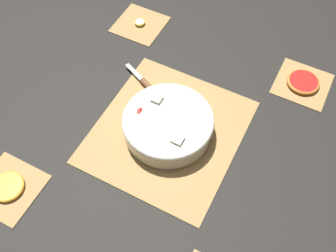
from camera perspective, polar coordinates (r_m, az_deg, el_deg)
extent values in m
plane|color=black|center=(1.16, 0.00, -0.85)|extent=(6.00, 6.00, 0.00)
cube|color=#A8844C|center=(1.16, 0.00, -0.77)|extent=(0.45, 0.41, 0.01)
cube|color=#4C381E|center=(1.25, 3.57, 5.07)|extent=(0.01, 0.40, 0.00)
cube|color=#4C381E|center=(1.21, 2.43, 3.23)|extent=(0.01, 0.40, 0.00)
cube|color=#4C381E|center=(1.18, 1.25, 1.30)|extent=(0.01, 0.40, 0.00)
cube|color=#4C381E|center=(1.16, 0.00, -0.73)|extent=(0.01, 0.40, 0.00)
cube|color=#4C381E|center=(1.13, -1.31, -2.85)|extent=(0.01, 0.40, 0.00)
cube|color=#4C381E|center=(1.11, -2.67, -5.06)|extent=(0.01, 0.40, 0.00)
cube|color=#4C381E|center=(1.09, -4.11, -7.37)|extent=(0.01, 0.40, 0.00)
cube|color=#A8844C|center=(1.46, -4.10, 14.54)|extent=(0.17, 0.17, 0.01)
cube|color=#4C381E|center=(1.48, -3.55, 15.24)|extent=(0.00, 0.16, 0.00)
cube|color=#4C381E|center=(1.44, -4.66, 13.92)|extent=(0.00, 0.16, 0.00)
cube|color=#A8844C|center=(1.16, -22.16, -8.32)|extent=(0.17, 0.17, 0.01)
cube|color=#4C381E|center=(1.16, -21.35, -7.21)|extent=(0.00, 0.16, 0.00)
cube|color=#4C381E|center=(1.15, -23.05, -9.35)|extent=(0.00, 0.16, 0.00)
cube|color=#A8844C|center=(1.34, 18.93, 5.84)|extent=(0.17, 0.17, 0.01)
cube|color=#4C381E|center=(1.35, 19.28, 6.68)|extent=(0.00, 0.16, 0.00)
cube|color=#4C381E|center=(1.32, 18.61, 5.07)|extent=(0.00, 0.16, 0.00)
cylinder|color=silver|center=(1.13, 0.00, 0.18)|extent=(0.26, 0.26, 0.06)
torus|color=silver|center=(1.11, 0.00, 0.89)|extent=(0.26, 0.26, 0.01)
cylinder|color=#F7EFC6|center=(1.17, 4.36, 1.53)|extent=(0.02, 0.02, 0.01)
cylinder|color=#F7EFC6|center=(1.10, -2.78, -3.00)|extent=(0.03, 0.03, 0.01)
cylinder|color=#F7EFC6|center=(1.07, -2.75, -3.29)|extent=(0.03, 0.03, 0.01)
cylinder|color=#F7EFC6|center=(1.14, 1.37, 1.79)|extent=(0.03, 0.03, 0.01)
cylinder|color=#F7EFC6|center=(1.12, -2.63, -1.16)|extent=(0.02, 0.02, 0.01)
cylinder|color=#F7EFC6|center=(1.15, 1.74, 0.06)|extent=(0.03, 0.03, 0.01)
cylinder|color=#F7EFC6|center=(1.12, 3.48, 0.86)|extent=(0.03, 0.03, 0.01)
cylinder|color=#F7EFC6|center=(1.10, -0.11, -2.79)|extent=(0.03, 0.03, 0.01)
cylinder|color=#F7EFC6|center=(1.13, 4.18, 1.89)|extent=(0.03, 0.03, 0.01)
cylinder|color=#F7EFC6|center=(1.15, -2.60, 0.23)|extent=(0.02, 0.02, 0.01)
cube|color=#EFEACC|center=(1.09, -0.68, -1.12)|extent=(0.02, 0.02, 0.02)
cube|color=#EFEACC|center=(1.11, -4.16, -0.58)|extent=(0.03, 0.03, 0.03)
cube|color=#EFEACC|center=(1.08, -1.97, -1.62)|extent=(0.02, 0.02, 0.02)
cube|color=#EFEACC|center=(1.13, -0.21, -1.66)|extent=(0.03, 0.03, 0.03)
cube|color=#EFEACC|center=(1.15, 2.63, 2.18)|extent=(0.02, 0.02, 0.02)
cube|color=#EFEACC|center=(1.10, 1.35, -0.91)|extent=(0.03, 0.03, 0.03)
cube|color=#EFEACC|center=(1.16, 0.90, 2.98)|extent=(0.03, 0.03, 0.03)
cube|color=#EFEACC|center=(1.19, -0.40, 3.56)|extent=(0.03, 0.03, 0.03)
cube|color=#EFEACC|center=(1.10, 1.45, -3.31)|extent=(0.02, 0.02, 0.02)
cube|color=#EFEACC|center=(1.15, -0.14, 1.14)|extent=(0.03, 0.03, 0.03)
cube|color=#EFEACC|center=(1.07, 1.40, -2.26)|extent=(0.03, 0.03, 0.03)
cube|color=#EFEACC|center=(1.15, -1.62, 3.69)|extent=(0.03, 0.03, 0.03)
ellipsoid|color=orange|center=(1.07, 0.56, -4.03)|extent=(0.03, 0.02, 0.01)
ellipsoid|color=orange|center=(1.17, -3.60, 2.13)|extent=(0.03, 0.02, 0.01)
ellipsoid|color=#B2231E|center=(1.12, -4.14, 2.10)|extent=(0.03, 0.02, 0.01)
ellipsoid|color=orange|center=(1.09, 3.88, -2.03)|extent=(0.03, 0.02, 0.02)
ellipsoid|color=orange|center=(1.09, -0.95, -3.63)|extent=(0.03, 0.02, 0.01)
ellipsoid|color=#B2231E|center=(1.12, -0.42, 0.19)|extent=(0.03, 0.02, 0.01)
cube|color=silver|center=(1.29, -4.90, 7.83)|extent=(0.05, 0.08, 0.00)
cylinder|color=brown|center=(1.25, -3.02, 5.95)|extent=(0.04, 0.06, 0.02)
cylinder|color=orange|center=(1.15, -22.29, -8.15)|extent=(0.08, 0.08, 0.01)
torus|color=#F4A82D|center=(1.15, -22.29, -8.15)|extent=(0.09, 0.09, 0.01)
cylinder|color=#F7EFC6|center=(1.45, -4.12, 14.76)|extent=(0.03, 0.03, 0.01)
torus|color=yellow|center=(1.45, -4.12, 14.76)|extent=(0.04, 0.04, 0.01)
cylinder|color=#B2231E|center=(1.33, 19.03, 6.08)|extent=(0.09, 0.09, 0.01)
torus|color=orange|center=(1.33, 19.03, 6.08)|extent=(0.10, 0.10, 0.01)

